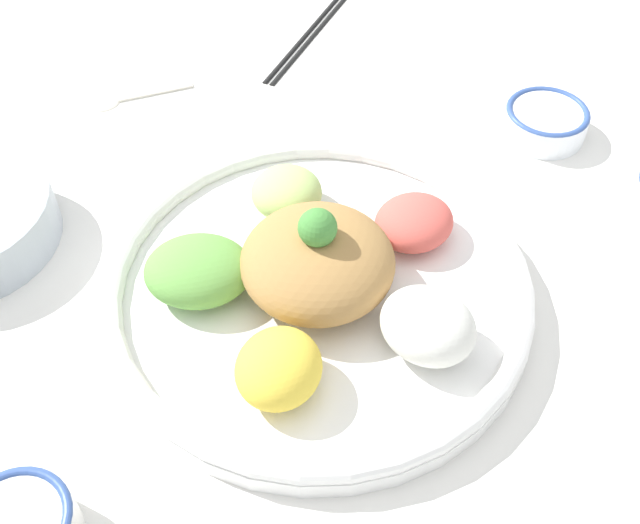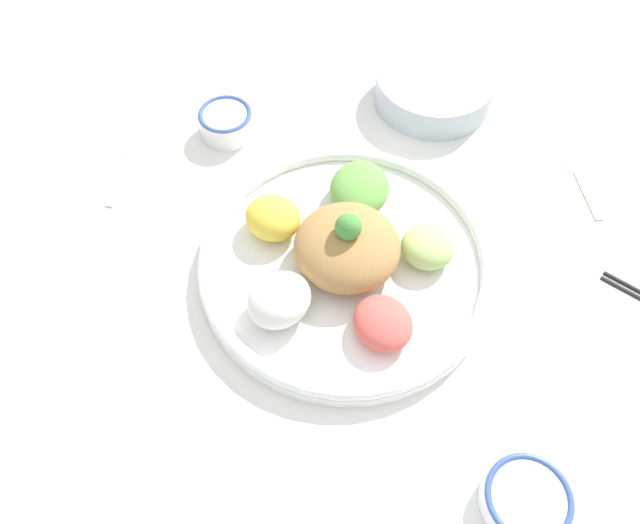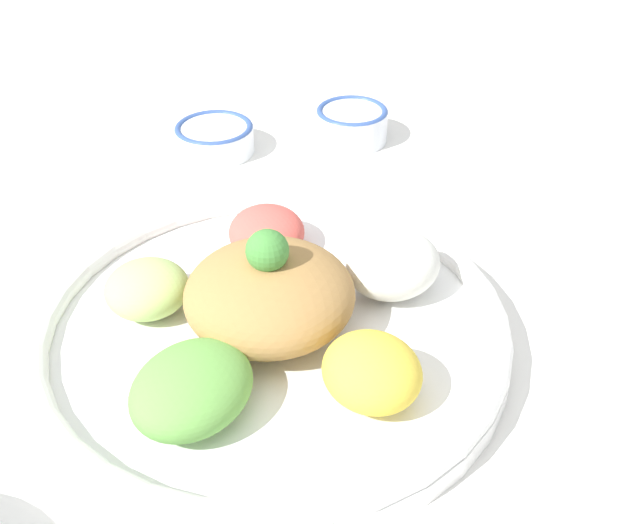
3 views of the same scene
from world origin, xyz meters
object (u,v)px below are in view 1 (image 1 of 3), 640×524
rice_bowl_blue (546,120)px  chopsticks_pair_near (309,35)px  serving_spoon_main (124,97)px  salad_platter (320,284)px

rice_bowl_blue → chopsticks_pair_near: bearing=-89.4°
chopsticks_pair_near → serving_spoon_main: (0.25, -0.10, -0.00)m
rice_bowl_blue → chopsticks_pair_near: 0.35m
rice_bowl_blue → serving_spoon_main: (0.26, -0.45, -0.02)m
serving_spoon_main → chopsticks_pair_near: bearing=12.2°
salad_platter → serving_spoon_main: bearing=-105.4°
salad_platter → serving_spoon_main: salad_platter is taller
salad_platter → chopsticks_pair_near: (-0.36, -0.30, -0.02)m
salad_platter → serving_spoon_main: size_ratio=3.18×
salad_platter → rice_bowl_blue: size_ratio=4.18×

